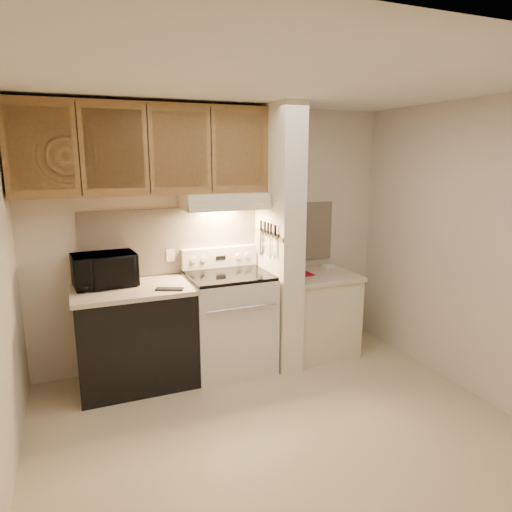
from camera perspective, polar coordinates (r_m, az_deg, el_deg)
floor at (r=3.70m, az=3.02°, el=-20.95°), size 3.60×3.60×0.00m
ceiling at (r=3.12m, az=3.57°, el=21.01°), size 3.60×3.60×0.00m
wall_back at (r=4.56m, az=-4.86°, el=2.48°), size 3.60×2.50×0.02m
wall_right at (r=4.27m, az=25.67°, el=0.61°), size 0.02×3.00×2.50m
backsplash at (r=4.55m, az=-4.81°, el=2.27°), size 2.60×0.02×0.63m
range_body at (r=4.45m, az=-3.33°, el=-8.32°), size 0.76×0.65×0.92m
oven_window at (r=4.15m, az=-1.89°, el=-9.24°), size 0.50×0.01×0.30m
oven_handle at (r=4.04m, az=-1.73°, el=-6.53°), size 0.65×0.02×0.02m
cooktop at (r=4.30m, az=-3.41°, el=-2.39°), size 0.74×0.64×0.03m
range_backguard at (r=4.54m, az=-4.59°, el=-0.13°), size 0.76×0.08×0.20m
range_display at (r=4.50m, az=-4.43°, el=-0.24°), size 0.10×0.01×0.04m
range_knob_left_outer at (r=4.42m, az=-7.87°, el=-0.55°), size 0.05×0.02×0.05m
range_knob_left_inner at (r=4.45m, az=-6.62°, el=-0.44°), size 0.05×0.02×0.05m
range_knob_right_inner at (r=4.55m, az=-2.26°, el=-0.06°), size 0.05×0.02×0.05m
range_knob_right_outer at (r=4.59m, az=-1.09°, el=0.04°), size 0.05×0.02×0.05m
dishwasher_front at (r=4.28m, az=-14.74°, el=-9.91°), size 1.00×0.63×0.87m
left_countertop at (r=4.14m, az=-15.08°, el=-4.06°), size 1.04×0.67×0.04m
spoon_rest at (r=3.98m, az=-10.74°, el=-4.07°), size 0.24×0.16×0.02m
teal_jar at (r=4.31m, az=-19.09°, el=-2.63°), size 0.13×0.13×0.11m
outlet at (r=4.44m, az=-10.64°, el=0.08°), size 0.08×0.01×0.12m
microwave at (r=4.21m, az=-18.42°, el=-1.65°), size 0.56×0.41×0.29m
partition_pillar at (r=4.42m, az=2.84°, el=2.19°), size 0.22×0.70×2.50m
pillar_trim at (r=4.36m, az=1.46°, el=2.74°), size 0.01×0.70×0.04m
knife_strip at (r=4.31m, az=1.66°, el=2.89°), size 0.02×0.42×0.04m
knife_blade_a at (r=4.19m, az=2.35°, el=1.21°), size 0.01×0.03×0.16m
knife_handle_a at (r=4.15m, az=2.45°, el=3.21°), size 0.02×0.02×0.10m
knife_blade_b at (r=4.24m, az=1.99°, el=1.23°), size 0.01×0.04×0.18m
knife_handle_b at (r=4.24m, az=1.88°, el=3.41°), size 0.02×0.02×0.10m
knife_blade_c at (r=4.34m, az=1.44°, el=1.34°), size 0.01×0.04×0.20m
knife_handle_c at (r=4.30m, az=1.52°, el=3.54°), size 0.02×0.02×0.10m
knife_blade_d at (r=4.40m, az=1.07°, el=1.76°), size 0.01×0.04×0.16m
knife_handle_d at (r=4.36m, az=1.14°, el=3.67°), size 0.02×0.02×0.10m
knife_blade_e at (r=4.46m, az=0.70°, el=1.79°), size 0.01×0.04×0.18m
knife_handle_e at (r=4.45m, az=0.63°, el=3.85°), size 0.02×0.02×0.10m
oven_mitt at (r=4.52m, az=0.41°, el=1.93°), size 0.03×0.10×0.23m
right_cab_base at (r=4.84m, az=7.71°, el=-7.35°), size 0.70×0.60×0.81m
right_countertop at (r=4.72m, az=7.86°, el=-2.48°), size 0.74×0.64×0.04m
red_folder at (r=4.71m, az=5.36°, el=-2.13°), size 0.22×0.29×0.01m
white_box at (r=4.97m, az=9.04°, el=-1.31°), size 0.15×0.12×0.04m
range_hood at (r=4.30m, az=-4.07°, el=6.94°), size 0.78×0.44×0.15m
hood_lip at (r=4.10m, az=-3.13°, el=6.07°), size 0.78×0.04×0.06m
upper_cabinets at (r=4.16m, az=-13.66°, el=12.80°), size 2.18×0.33×0.77m
cab_door_a at (r=3.95m, az=-25.32°, el=12.02°), size 0.46×0.01×0.63m
cab_gap_a at (r=3.95m, az=-21.30°, el=12.36°), size 0.01×0.01×0.73m
cab_door_b at (r=3.97m, az=-17.28°, el=12.63°), size 0.46×0.01×0.63m
cab_gap_b at (r=4.00m, az=-13.30°, el=12.84°), size 0.01×0.01×0.73m
cab_door_c at (r=4.06m, az=-9.40°, el=12.99°), size 0.46×0.01×0.63m
cab_gap_c at (r=4.13m, az=-5.61°, el=13.08°), size 0.01×0.01×0.73m
cab_door_d at (r=4.21m, az=-1.97°, el=13.12°), size 0.46×0.01×0.63m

